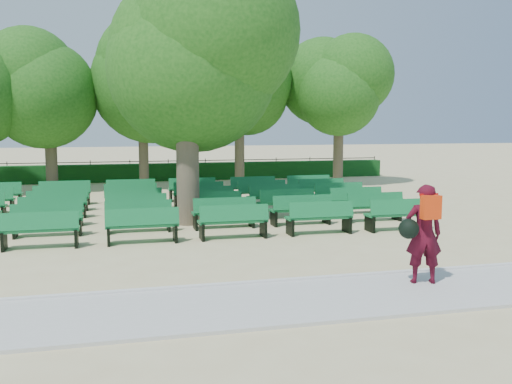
% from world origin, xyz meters
% --- Properties ---
extents(ground, '(120.00, 120.00, 0.00)m').
position_xyz_m(ground, '(0.00, 0.00, 0.00)').
color(ground, '#CABB86').
extents(paving, '(30.00, 2.20, 0.06)m').
position_xyz_m(paving, '(0.00, -7.40, 0.03)').
color(paving, '#BABBB6').
rests_on(paving, ground).
extents(curb, '(30.00, 0.12, 0.10)m').
position_xyz_m(curb, '(0.00, -6.25, 0.05)').
color(curb, silver).
rests_on(curb, ground).
extents(hedge, '(26.00, 0.70, 0.90)m').
position_xyz_m(hedge, '(0.00, 14.00, 0.45)').
color(hedge, '#134A18').
rests_on(hedge, ground).
extents(fence, '(26.00, 0.10, 1.02)m').
position_xyz_m(fence, '(0.00, 14.40, 0.00)').
color(fence, black).
rests_on(fence, ground).
extents(tree_line, '(21.80, 6.80, 7.04)m').
position_xyz_m(tree_line, '(0.00, 10.00, 0.00)').
color(tree_line, '#26601A').
rests_on(tree_line, ground).
extents(bench_array, '(1.82, 0.62, 1.14)m').
position_xyz_m(bench_array, '(-0.10, 1.96, 0.09)').
color(bench_array, '#137037').
rests_on(bench_array, ground).
extents(tree_among, '(4.96, 4.96, 7.24)m').
position_xyz_m(tree_among, '(0.24, 0.58, 4.96)').
color(tree_among, brown).
rests_on(tree_among, ground).
extents(person, '(0.90, 0.59, 1.83)m').
position_xyz_m(person, '(3.53, -7.01, 1.01)').
color(person, '#430917').
rests_on(person, ground).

